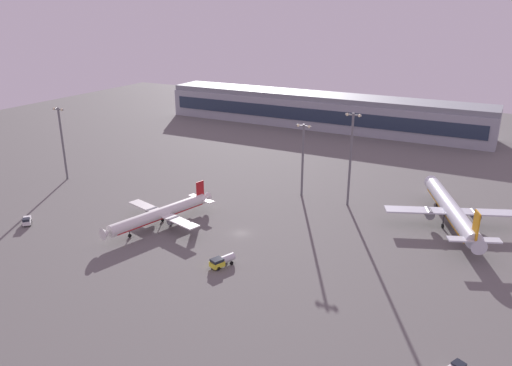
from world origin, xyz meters
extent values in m
plane|color=#605E5B|center=(0.00, 0.00, 0.00)|extent=(416.00, 416.00, 0.00)
cube|color=#9EA3AD|center=(-26.27, 128.11, 7.00)|extent=(163.47, 22.00, 14.00)
cube|color=#263347|center=(-26.27, 116.91, 7.70)|extent=(156.93, 0.40, 6.16)
cube|color=gray|center=(-26.27, 128.11, 15.20)|extent=(163.47, 19.80, 2.40)
cylinder|color=silver|center=(-22.17, -6.19, 3.54)|extent=(11.17, 30.85, 3.28)
cone|color=silver|center=(-26.44, -22.19, 3.54)|extent=(3.54, 2.80, 3.11)
cone|color=silver|center=(-17.86, 9.98, 3.54)|extent=(3.47, 3.09, 2.95)
cube|color=silver|center=(-21.95, -5.35, 3.36)|extent=(27.56, 10.45, 0.30)
cube|color=silver|center=(-18.28, 8.40, 3.71)|extent=(9.70, 4.45, 0.30)
cube|color=red|center=(-18.35, 8.15, 6.34)|extent=(0.96, 2.73, 5.61)
cylinder|color=slate|center=(-17.37, -6.58, 2.76)|extent=(2.63, 3.49, 1.90)
cylinder|color=slate|center=(-26.54, -4.13, 2.76)|extent=(2.63, 3.49, 1.90)
cube|color=red|center=(-22.17, -6.19, 2.64)|extent=(10.22, 28.37, 0.31)
cylinder|color=#333338|center=(-24.74, -15.79, 2.01)|extent=(0.24, 0.24, 3.06)
cylinder|color=black|center=(-24.74, -15.79, 0.47)|extent=(0.58, 1.01, 0.95)
cylinder|color=#333338|center=(-19.78, -4.59, 2.01)|extent=(0.24, 0.24, 3.06)
cylinder|color=black|center=(-19.78, -4.59, 0.47)|extent=(0.58, 1.01, 0.95)
cylinder|color=#333338|center=(-23.45, -3.61, 2.01)|extent=(0.24, 0.24, 3.06)
cylinder|color=black|center=(-23.45, -3.61, 0.47)|extent=(0.58, 1.01, 0.95)
cylinder|color=silver|center=(48.45, 32.09, 4.60)|extent=(19.42, 38.96, 4.27)
cone|color=silver|center=(40.20, 52.00, 4.60)|extent=(4.77, 4.04, 4.05)
cone|color=silver|center=(56.79, 11.98, 4.60)|extent=(4.75, 4.37, 3.84)
cube|color=silver|center=(48.88, 31.05, 4.38)|extent=(34.90, 17.91, 0.39)
cube|color=silver|center=(55.98, 13.95, 4.83)|extent=(12.44, 7.22, 0.39)
cube|color=orange|center=(55.85, 14.26, 8.25)|extent=(1.69, 3.45, 7.30)
cylinder|color=slate|center=(43.18, 28.69, 3.59)|extent=(3.83, 4.68, 2.47)
cylinder|color=slate|center=(54.59, 33.42, 3.59)|extent=(3.83, 4.68, 2.47)
cube|color=orange|center=(48.45, 32.09, 3.43)|extent=(17.79, 35.81, 0.40)
cylinder|color=#333338|center=(43.50, 44.03, 2.61)|extent=(0.31, 0.31, 3.98)
cylinder|color=black|center=(43.50, 44.03, 0.62)|extent=(0.89, 1.31, 1.23)
cylinder|color=#333338|center=(47.25, 28.55, 2.61)|extent=(0.31, 0.31, 3.98)
cylinder|color=black|center=(47.25, 28.55, 0.62)|extent=(0.89, 1.31, 1.23)
cylinder|color=#333338|center=(51.81, 30.44, 2.61)|extent=(0.31, 0.31, 3.98)
cylinder|color=black|center=(51.81, 30.44, 0.62)|extent=(0.89, 1.31, 1.23)
cube|color=#1E232D|center=(57.97, -30.27, 1.90)|extent=(2.48, 2.48, 0.70)
cube|color=yellow|center=(4.19, -18.83, 1.05)|extent=(3.34, 3.68, 1.20)
cube|color=#1E232D|center=(4.19, -18.83, 2.00)|extent=(3.03, 3.27, 0.70)
cylinder|color=silver|center=(5.19, -16.32, 1.44)|extent=(3.23, 4.57, 1.80)
cylinder|color=black|center=(5.00, -19.61, 0.45)|extent=(0.61, 0.95, 0.90)
cylinder|color=black|center=(3.05, -18.83, 0.45)|extent=(0.61, 0.95, 0.90)
cylinder|color=black|center=(6.43, -16.04, 0.45)|extent=(0.61, 0.95, 0.90)
cylinder|color=black|center=(4.48, -15.26, 0.45)|extent=(0.61, 0.95, 0.90)
cube|color=white|center=(-54.77, -23.51, 1.00)|extent=(2.90, 2.90, 1.10)
cube|color=#1E232D|center=(-54.77, -23.51, 1.90)|extent=(2.61, 2.61, 0.70)
cube|color=white|center=(-56.14, -22.20, 1.15)|extent=(3.06, 3.05, 1.40)
cylinder|color=black|center=(-53.97, -23.10, 0.45)|extent=(0.86, 0.84, 0.90)
cylinder|color=black|center=(-55.15, -24.33, 0.45)|extent=(0.86, 0.84, 0.90)
cylinder|color=black|center=(-55.91, -21.24, 0.45)|extent=(0.86, 0.84, 0.90)
cylinder|color=black|center=(-57.09, -22.46, 0.45)|extent=(0.86, 0.84, 0.90)
cylinder|color=slate|center=(3.35, 33.63, 11.68)|extent=(0.70, 0.70, 23.36)
cube|color=slate|center=(3.35, 33.63, 22.76)|extent=(4.80, 0.40, 0.40)
sphere|color=#F9EAB2|center=(1.55, 33.63, 22.76)|extent=(0.90, 0.90, 0.90)
sphere|color=#F9EAB2|center=(5.15, 33.63, 22.76)|extent=(0.90, 0.90, 0.90)
cylinder|color=slate|center=(-75.94, 10.08, 12.69)|extent=(0.70, 0.70, 25.39)
cube|color=slate|center=(-75.94, 10.08, 24.79)|extent=(4.80, 0.40, 0.40)
sphere|color=#F9EAB2|center=(-77.74, 10.08, 24.79)|extent=(0.90, 0.90, 0.90)
sphere|color=#F9EAB2|center=(-74.14, 10.08, 24.79)|extent=(0.90, 0.90, 0.90)
cylinder|color=slate|center=(18.95, 32.65, 14.24)|extent=(0.70, 0.70, 28.47)
cube|color=slate|center=(18.95, 32.65, 27.87)|extent=(4.80, 0.40, 0.40)
sphere|color=#F9EAB2|center=(17.15, 32.65, 27.87)|extent=(0.90, 0.90, 0.90)
sphere|color=#F9EAB2|center=(20.75, 32.65, 27.87)|extent=(0.90, 0.90, 0.90)
camera|label=1|loc=(59.21, -104.11, 57.14)|focal=34.60mm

